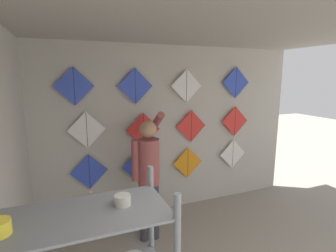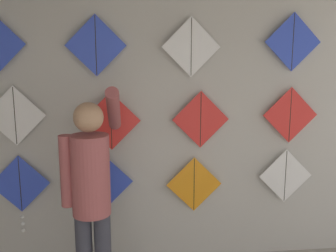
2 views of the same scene
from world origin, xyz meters
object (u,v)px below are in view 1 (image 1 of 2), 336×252
Objects in this scene: kite_3 at (233,154)px; kite_7 at (235,121)px; kite_2 at (188,163)px; kite_9 at (135,86)px; kite_0 at (90,174)px; kite_11 at (236,82)px; kite_4 at (87,130)px; kite_5 at (144,130)px; kite_10 at (187,86)px; kite_6 at (191,126)px; kite_8 at (74,86)px; shopkeeper at (148,170)px; kite_1 at (139,166)px.

kite_3 is 0.63m from kite_7.
kite_2 is 1.00× the size of kite_9.
kite_11 is (2.60, 0.00, 1.36)m from kite_0.
kite_4 is 1.00× the size of kite_5.
kite_3 is at bearing 0.00° from kite_10.
kite_9 is at bearing 180.00° from kite_3.
kite_4 is 1.00× the size of kite_6.
kite_3 is 1.00× the size of kite_7.
kite_2 is at bearing 0.00° from kite_9.
kite_2 is 1.00× the size of kite_11.
kite_9 is at bearing 0.08° from kite_0.
kite_6 is 1.00× the size of kite_11.
kite_6 is (0.85, 0.00, -0.00)m from kite_5.
kite_4 is at bearing 180.00° from kite_10.
kite_6 is 1.99m from kite_8.
kite_6 is at bearing 0.00° from kite_8.
kite_4 is (-1.67, 0.00, 0.72)m from kite_2.
kite_9 is (0.02, 0.67, 1.12)m from shopkeeper.
kite_1 is at bearing 180.00° from kite_7.
kite_0 is 1.38× the size of kite_5.
kite_3 is 1.00× the size of kite_11.
kite_7 reaches higher than kite_3.
kite_0 is at bearing -0.41° from kite_8.
kite_11 is (0.88, 0.00, 0.73)m from kite_6.
kite_7 is at bearing 0.00° from kite_10.
kite_1 reaches higher than kite_2.
kite_2 is 1.63m from kite_9.
kite_5 is at bearing 0.00° from kite_1.
kite_4 is 1.72m from kite_6.
kite_11 is (0.94, 0.00, 1.39)m from kite_2.
kite_4 is 1.00× the size of kite_7.
kite_0 is 1.38× the size of kite_10.
shopkeeper is 3.32× the size of kite_8.
kite_10 reaches higher than kite_0.
kite_4 is at bearing 180.00° from kite_3.
kite_3 is at bearing 0.00° from kite_6.
kite_9 reaches higher than kite_0.
kite_7 is (0.95, 0.00, 0.68)m from kite_2.
kite_0 is at bearing 141.38° from shopkeeper.
kite_3 is (0.94, 0.00, 0.06)m from kite_2.
kite_10 is (0.87, 0.00, -0.01)m from kite_9.
shopkeeper reaches higher than kite_0.
kite_5 is at bearing 0.00° from kite_8.
kite_7 is 1.00× the size of kite_8.
kite_6 is (1.72, 0.00, -0.07)m from kite_4.
shopkeeper is 1.11m from kite_4.
kite_0 is 1.38× the size of kite_8.
kite_6 is at bearing 0.00° from kite_4.
kite_4 is at bearing 180.00° from kite_6.
kite_4 is 1.74m from kite_10.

